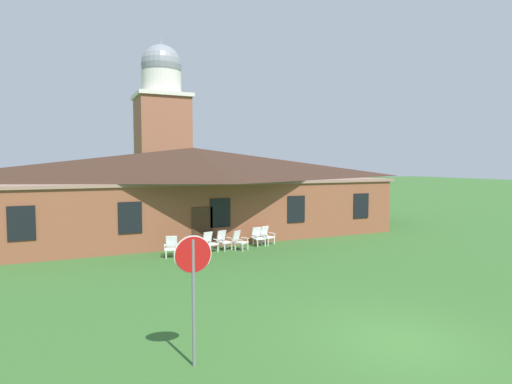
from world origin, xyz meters
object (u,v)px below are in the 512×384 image
object	(u,v)px
lawn_chair_near_door	(193,246)
lawn_chair_far_side	(258,236)
lawn_chair_middle	(224,240)
lawn_chair_under_eave	(267,235)
lawn_chair_right_end	(239,240)
lawn_chair_left_end	(210,242)
stop_sign	(193,273)
lawn_chair_by_porch	(171,246)

from	to	relation	value
lawn_chair_near_door	lawn_chair_far_side	xyz separation A→B (m)	(3.83, 1.09, 0.00)
lawn_chair_middle	lawn_chair_under_eave	world-z (taller)	same
lawn_chair_middle	lawn_chair_right_end	xyz separation A→B (m)	(0.70, -0.40, 0.00)
lawn_chair_middle	lawn_chair_far_side	distance (m)	2.02
lawn_chair_left_end	stop_sign	bearing A→B (deg)	-109.83
lawn_chair_under_eave	lawn_chair_left_end	bearing A→B (deg)	-170.50
stop_sign	lawn_chair_under_eave	bearing A→B (deg)	57.64
stop_sign	lawn_chair_middle	bearing A→B (deg)	66.95
lawn_chair_right_end	stop_sign	bearing A→B (deg)	-116.80
lawn_chair_left_end	lawn_chair_middle	distance (m)	0.80
lawn_chair_left_end	lawn_chair_by_porch	bearing A→B (deg)	-168.28
lawn_chair_right_end	lawn_chair_under_eave	distance (m)	2.06
lawn_chair_right_end	lawn_chair_under_eave	world-z (taller)	same
lawn_chair_left_end	lawn_chair_under_eave	distance (m)	3.43
lawn_chair_by_porch	lawn_chair_far_side	xyz separation A→B (m)	(4.79, 0.81, 0.00)
lawn_chair_middle	lawn_chair_under_eave	distance (m)	2.63
lawn_chair_left_end	lawn_chair_under_eave	xyz separation A→B (m)	(3.39, 0.57, 0.00)
lawn_chair_left_end	lawn_chair_right_end	xyz separation A→B (m)	(1.48, -0.23, 0.00)
lawn_chair_middle	lawn_chair_right_end	size ratio (longest dim) A/B	1.00
lawn_chair_right_end	lawn_chair_far_side	size ratio (longest dim) A/B	1.00
lawn_chair_left_end	lawn_chair_under_eave	bearing A→B (deg)	9.50
stop_sign	lawn_chair_far_side	world-z (taller)	stop_sign
lawn_chair_near_door	lawn_chair_far_side	bearing A→B (deg)	15.90
lawn_chair_by_porch	lawn_chair_near_door	distance (m)	1.00
lawn_chair_right_end	lawn_chair_by_porch	bearing A→B (deg)	-177.08
lawn_chair_by_porch	lawn_chair_under_eave	distance (m)	5.46
lawn_chair_middle	lawn_chair_far_side	xyz separation A→B (m)	(2.01, 0.24, 0.00)
lawn_chair_by_porch	lawn_chair_middle	bearing A→B (deg)	11.69
stop_sign	lawn_chair_under_eave	distance (m)	13.88
lawn_chair_by_porch	lawn_chair_near_door	bearing A→B (deg)	-16.25
lawn_chair_right_end	lawn_chair_middle	bearing A→B (deg)	150.25
lawn_chair_near_door	lawn_chair_left_end	world-z (taller)	same
stop_sign	lawn_chair_by_porch	size ratio (longest dim) A/B	2.95
stop_sign	lawn_chair_far_side	bearing A→B (deg)	59.39
lawn_chair_near_door	stop_sign	bearing A→B (deg)	-105.94
lawn_chair_near_door	lawn_chair_left_end	bearing A→B (deg)	33.92
lawn_chair_far_side	lawn_chair_under_eave	bearing A→B (deg)	15.95
lawn_chair_middle	lawn_chair_under_eave	bearing A→B (deg)	8.84
lawn_chair_left_end	lawn_chair_right_end	distance (m)	1.50
lawn_chair_under_eave	lawn_chair_far_side	bearing A→B (deg)	-164.05
lawn_chair_far_side	lawn_chair_under_eave	world-z (taller)	same
lawn_chair_by_porch	lawn_chair_right_end	world-z (taller)	same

